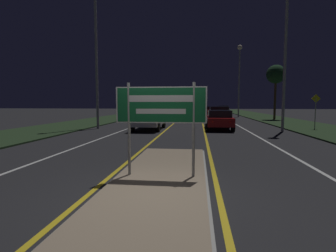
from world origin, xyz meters
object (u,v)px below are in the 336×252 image
streetlight_right_near (286,30)px  car_receding_3 (223,109)px  streetlight_right_far (239,67)px  car_receding_1 (219,114)px  streetlight_left_near (96,36)px  warning_sign (316,108)px  car_approaching_0 (149,118)px  car_receding_0 (219,119)px  highway_sign (161,109)px  car_receding_2 (211,111)px

streetlight_right_near → car_receding_3: streetlight_right_near is taller
streetlight_right_far → car_receding_1: streetlight_right_far is taller
streetlight_left_near → warning_sign: (15.32, 0.90, -5.09)m
car_approaching_0 → streetlight_left_near: bearing=177.9°
streetlight_left_near → streetlight_right_near: bearing=-2.7°
warning_sign → car_receding_0: bearing=-174.9°
warning_sign → car_receding_1: bearing=133.3°
car_receding_3 → car_approaching_0: (-8.06, -31.16, 0.07)m
highway_sign → car_receding_1: highway_sign is taller
streetlight_right_near → car_approaching_0: size_ratio=2.01×
streetlight_right_near → car_receding_2: 20.08m
car_receding_1 → streetlight_left_near: bearing=-141.3°
highway_sign → streetlight_left_near: (-6.36, 12.08, 4.90)m
car_receding_1 → streetlight_right_near: bearing=-66.4°
highway_sign → car_receding_3: (5.53, 43.11, -0.95)m
streetlight_right_near → streetlight_right_far: streetlight_right_far is taller
car_receding_0 → streetlight_right_near: bearing=-12.9°
highway_sign → car_receding_1: (2.86, 19.46, -0.90)m
car_receding_0 → warning_sign: warning_sign is taller
car_receding_1 → car_approaching_0: car_approaching_0 is taller
warning_sign → car_receding_3: bearing=96.5°
car_receding_2 → streetlight_right_near: bearing=-79.0°
car_receding_2 → car_approaching_0: car_approaching_0 is taller
car_receding_0 → warning_sign: (6.61, 0.59, 0.79)m
streetlight_left_near → streetlight_right_far: size_ratio=1.20×
streetlight_right_near → car_receding_2: size_ratio=2.03×
highway_sign → warning_sign: warning_sign is taller
streetlight_right_far → car_approaching_0: size_ratio=2.03×
car_receding_3 → warning_sign: (3.44, -30.12, 0.76)m
warning_sign → highway_sign: bearing=-124.6°
streetlight_left_near → car_receding_3: bearing=69.0°
streetlight_left_near → car_approaching_0: bearing=-2.1°
highway_sign → car_receding_3: size_ratio=0.54×
streetlight_right_near → car_receding_2: bearing=101.0°
car_receding_1 → warning_sign: size_ratio=1.77×
highway_sign → warning_sign: bearing=55.4°
streetlight_left_near → car_receding_2: bearing=63.8°
car_receding_3 → car_approaching_0: car_approaching_0 is taller
streetlight_left_near → car_receding_3: (11.89, 31.02, -5.85)m
car_receding_0 → car_receding_2: (0.31, 18.00, 0.04)m
highway_sign → car_receding_3: 43.47m
streetlight_left_near → warning_sign: streetlight_left_near is taller
warning_sign → car_approaching_0: bearing=-174.8°
car_receding_2 → warning_sign: 18.53m
car_receding_1 → car_receding_3: (2.67, 23.64, -0.05)m
streetlight_right_far → warning_sign: 17.57m
car_receding_2 → car_receding_3: size_ratio=1.10×
streetlight_right_far → highway_sign: bearing=-101.9°
streetlight_left_near → warning_sign: size_ratio=4.73×
car_receding_1 → highway_sign: bearing=-98.4°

